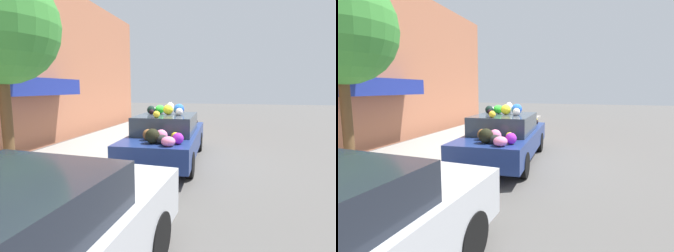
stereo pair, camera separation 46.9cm
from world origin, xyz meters
TOP-DOWN VIEW (x-y plane):
  - ground_plane at (0.00, 0.00)m, footprint 60.00×60.00m
  - sidewalk_curb at (0.00, 2.70)m, footprint 24.00×3.20m
  - building_facade at (-0.01, 4.92)m, footprint 18.00×1.20m
  - street_tree at (-2.47, 3.18)m, footprint 2.60×2.60m
  - fire_hydrant at (1.15, 1.53)m, footprint 0.20×0.20m
  - art_car at (-0.05, -0.02)m, footprint 4.61×2.00m

SIDE VIEW (x-z plane):
  - ground_plane at x=0.00m, z-range 0.00..0.00m
  - sidewalk_curb at x=0.00m, z-range 0.00..0.13m
  - fire_hydrant at x=1.15m, z-range 0.12..0.82m
  - art_car at x=-0.05m, z-range -0.11..1.60m
  - building_facade at x=-0.01m, z-range -0.05..6.11m
  - street_tree at x=-2.47m, z-range 1.14..5.81m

